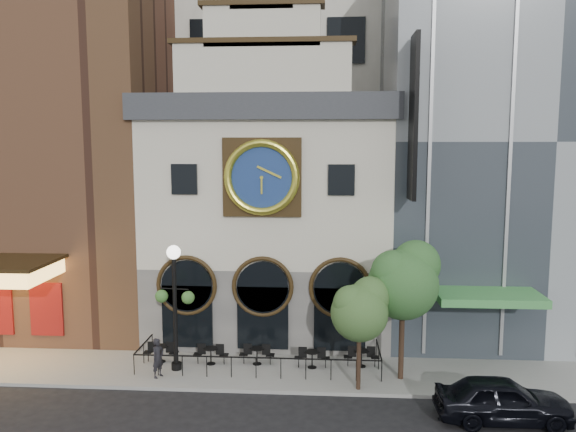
# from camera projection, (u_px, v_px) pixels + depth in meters

# --- Properties ---
(ground) EXTENTS (120.00, 120.00, 0.00)m
(ground) POSITION_uv_depth(u_px,v_px,m) (252.00, 394.00, 22.71)
(ground) COLOR black
(ground) RESTS_ON ground
(sidewalk) EXTENTS (44.00, 5.00, 0.15)m
(sidewalk) POSITION_uv_depth(u_px,v_px,m) (260.00, 368.00, 25.18)
(sidewalk) COLOR gray
(sidewalk) RESTS_ON ground
(clock_building) EXTENTS (12.60, 8.78, 18.65)m
(clock_building) POSITION_uv_depth(u_px,v_px,m) (271.00, 208.00, 29.63)
(clock_building) COLOR #605E5B
(clock_building) RESTS_ON ground
(theater_building) EXTENTS (14.00, 15.60, 25.00)m
(theater_building) POSITION_uv_depth(u_px,v_px,m) (46.00, 99.00, 31.86)
(theater_building) COLOR brown
(theater_building) RESTS_ON ground
(retail_building) EXTENTS (14.00, 14.40, 20.00)m
(retail_building) POSITION_uv_depth(u_px,v_px,m) (512.00, 143.00, 30.48)
(retail_building) COLOR gray
(retail_building) RESTS_ON ground
(office_tower) EXTENTS (20.00, 16.00, 40.00)m
(office_tower) POSITION_uv_depth(u_px,v_px,m) (286.00, 4.00, 40.02)
(office_tower) COLOR silver
(office_tower) RESTS_ON ground
(cafe_railing) EXTENTS (10.60, 2.60, 0.90)m
(cafe_railing) POSITION_uv_depth(u_px,v_px,m) (260.00, 356.00, 25.11)
(cafe_railing) COLOR black
(cafe_railing) RESTS_ON sidewalk
(bistro_0) EXTENTS (1.58, 0.68, 0.90)m
(bistro_0) POSITION_uv_depth(u_px,v_px,m) (161.00, 352.00, 25.61)
(bistro_0) COLOR black
(bistro_0) RESTS_ON sidewalk
(bistro_1) EXTENTS (1.58, 0.68, 0.90)m
(bistro_1) POSITION_uv_depth(u_px,v_px,m) (211.00, 354.00, 25.35)
(bistro_1) COLOR black
(bistro_1) RESTS_ON sidewalk
(bistro_2) EXTENTS (1.58, 0.68, 0.90)m
(bistro_2) POSITION_uv_depth(u_px,v_px,m) (257.00, 354.00, 25.34)
(bistro_2) COLOR black
(bistro_2) RESTS_ON sidewalk
(bistro_3) EXTENTS (1.58, 0.68, 0.90)m
(bistro_3) POSITION_uv_depth(u_px,v_px,m) (312.00, 358.00, 24.94)
(bistro_3) COLOR black
(bistro_3) RESTS_ON sidewalk
(bistro_4) EXTENTS (1.58, 0.68, 0.90)m
(bistro_4) POSITION_uv_depth(u_px,v_px,m) (361.00, 357.00, 25.05)
(bistro_4) COLOR black
(bistro_4) RESTS_ON sidewalk
(car_right) EXTENTS (4.84, 1.99, 1.64)m
(car_right) POSITION_uv_depth(u_px,v_px,m) (503.00, 400.00, 20.36)
(car_right) COLOR black
(car_right) RESTS_ON ground
(pedestrian) EXTENTS (0.64, 0.74, 1.70)m
(pedestrian) POSITION_uv_depth(u_px,v_px,m) (158.00, 358.00, 23.89)
(pedestrian) COLOR black
(pedestrian) RESTS_ON sidewalk
(lamppost) EXTENTS (1.78, 0.71, 5.57)m
(lamppost) POSITION_uv_depth(u_px,v_px,m) (175.00, 293.00, 24.39)
(lamppost) COLOR black
(lamppost) RESTS_ON sidewalk
(tree_left) EXTENTS (2.40, 2.31, 4.61)m
(tree_left) POSITION_uv_depth(u_px,v_px,m) (360.00, 308.00, 22.41)
(tree_left) COLOR #382619
(tree_left) RESTS_ON sidewalk
(tree_right) EXTENTS (3.07, 2.95, 5.91)m
(tree_right) POSITION_uv_depth(u_px,v_px,m) (404.00, 279.00, 23.35)
(tree_right) COLOR #382619
(tree_right) RESTS_ON sidewalk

